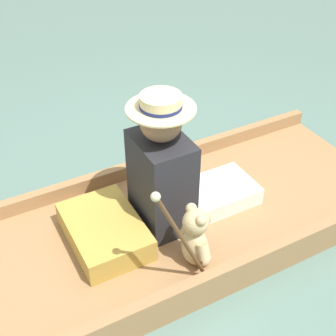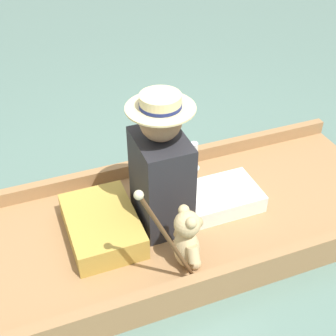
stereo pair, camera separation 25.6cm
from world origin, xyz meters
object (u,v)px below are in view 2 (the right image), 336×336
wine_glass (194,154)px  walking_cane (163,232)px  seated_person (173,174)px  teddy_bear (187,240)px

wine_glass → walking_cane: walking_cane is taller
seated_person → walking_cane: bearing=-34.6°
seated_person → walking_cane: 0.54m
seated_person → wine_glass: size_ratio=4.07×
teddy_bear → wine_glass: (-0.76, 0.37, -0.06)m
wine_glass → walking_cane: size_ratio=0.30×
wine_glass → walking_cane: (0.88, -0.55, 0.29)m
seated_person → wine_glass: 0.54m
walking_cane → seated_person: bearing=153.3°
walking_cane → teddy_bear: bearing=122.9°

